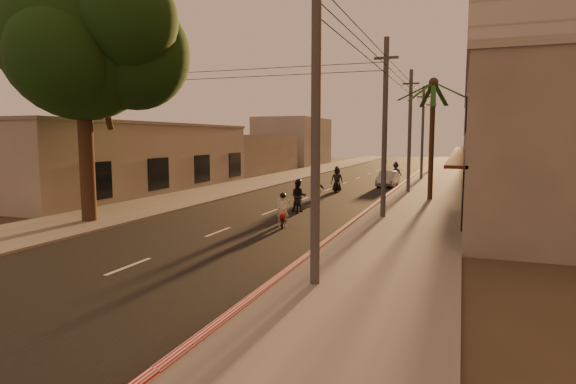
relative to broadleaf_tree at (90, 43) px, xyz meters
name	(u,v)px	position (x,y,z in m)	size (l,w,h in m)	color
ground	(194,242)	(6.61, -2.14, -8.48)	(160.00, 160.00, 0.00)	#383023
road	(327,190)	(6.61, 17.86, -8.47)	(10.00, 140.00, 0.02)	black
sidewalk_right	(426,193)	(14.11, 17.86, -8.42)	(5.00, 140.00, 0.12)	slate
sidewalk_left	(241,186)	(-0.89, 17.86, -8.42)	(5.00, 140.00, 0.12)	slate
curb_stripe	(382,199)	(11.71, 12.86, -8.38)	(0.20, 60.00, 0.20)	red
shophouse_row	(530,145)	(20.57, 15.86, -4.83)	(8.80, 34.20, 7.30)	gray
left_building	(129,158)	(-7.37, 11.86, -5.88)	(8.20, 24.20, 5.20)	#A69F96
distant_tower	(514,63)	(22.61, 53.86, 5.52)	(12.10, 12.10, 28.00)	#B7B5B2
broadleaf_tree	(90,43)	(0.00, 0.00, 0.00)	(9.60, 8.70, 12.10)	black
palm_tree	(433,89)	(14.61, 13.86, -1.33)	(5.00, 5.00, 8.20)	black
utility_poles	(410,104)	(12.81, 17.86, -1.94)	(1.20, 48.26, 9.00)	#38383A
filler_right	(500,147)	(20.61, 42.86, -5.48)	(8.00, 14.00, 6.00)	#A69F96
filler_left_near	(242,154)	(-7.39, 31.86, -6.28)	(8.00, 14.00, 4.40)	#A69F96
filler_left_far	(293,142)	(-7.39, 49.86, -4.98)	(8.00, 14.00, 7.00)	#A69F96
scooter_red	(283,212)	(8.81, 2.05, -7.76)	(0.83, 1.58, 1.59)	black
scooter_mid_a	(299,197)	(8.04, 6.58, -7.63)	(1.20, 1.84, 1.85)	black
scooter_mid_b	(318,191)	(7.92, 10.71, -7.74)	(1.08, 1.60, 1.60)	black
scooter_far_a	(337,180)	(7.62, 16.96, -7.59)	(1.10, 1.98, 1.96)	black
scooter_far_b	(396,173)	(10.75, 26.81, -7.61)	(1.42, 1.90, 1.89)	black
parked_car	(388,179)	(10.66, 22.34, -7.82)	(1.47, 4.00, 1.31)	#9EA1A6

